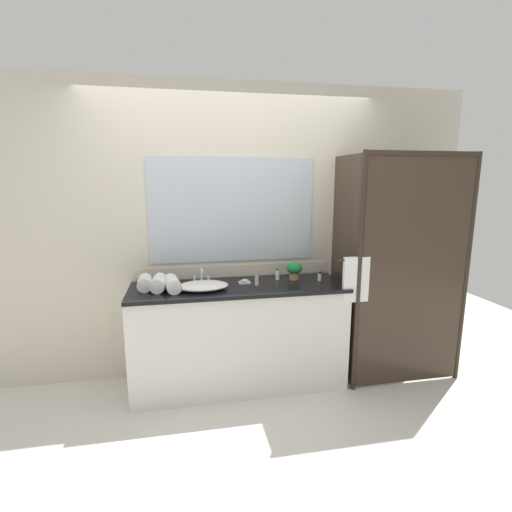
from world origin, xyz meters
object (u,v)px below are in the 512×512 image
(sink_basin, at_px, (203,286))
(rolled_towel_near_edge, at_px, (145,283))
(faucet, at_px, (202,278))
(rolled_towel_middle, at_px, (159,283))
(soap_dish, at_px, (245,282))
(amenity_bottle_body_wash, at_px, (257,280))
(amenity_bottle_lotion, at_px, (320,277))
(rolled_towel_far_edge, at_px, (172,284))
(potted_plant, at_px, (294,269))
(amenity_bottle_conditioner, at_px, (277,274))

(sink_basin, height_order, rolled_towel_near_edge, rolled_towel_near_edge)
(sink_basin, xyz_separation_m, faucet, (0.00, 0.19, 0.01))
(sink_basin, distance_m, rolled_towel_middle, 0.36)
(faucet, distance_m, rolled_towel_middle, 0.38)
(soap_dish, xyz_separation_m, amenity_bottle_body_wash, (0.09, -0.08, 0.03))
(amenity_bottle_lotion, bearing_deg, faucet, 173.50)
(amenity_bottle_lotion, bearing_deg, amenity_bottle_body_wash, -176.75)
(soap_dish, xyz_separation_m, rolled_towel_far_edge, (-0.60, -0.12, 0.04))
(faucet, xyz_separation_m, rolled_towel_near_edge, (-0.46, -0.11, 0.01))
(sink_basin, height_order, potted_plant, potted_plant)
(amenity_bottle_body_wash, bearing_deg, sink_basin, -175.04)
(soap_dish, xyz_separation_m, amenity_bottle_conditioner, (0.31, 0.07, 0.03))
(sink_basin, relative_size, rolled_towel_middle, 1.72)
(sink_basin, bearing_deg, faucet, 90.00)
(sink_basin, relative_size, potted_plant, 2.61)
(amenity_bottle_conditioner, bearing_deg, potted_plant, -8.84)
(amenity_bottle_lotion, relative_size, rolled_towel_near_edge, 0.39)
(rolled_towel_far_edge, bearing_deg, amenity_bottle_body_wash, 3.01)
(soap_dish, relative_size, amenity_bottle_conditioner, 1.00)
(rolled_towel_near_edge, distance_m, rolled_towel_far_edge, 0.23)
(amenity_bottle_conditioner, distance_m, rolled_towel_middle, 1.03)
(amenity_bottle_body_wash, distance_m, amenity_bottle_lotion, 0.57)
(rolled_towel_near_edge, xyz_separation_m, rolled_towel_far_edge, (0.22, -0.08, 0.00))
(amenity_bottle_body_wash, height_order, rolled_towel_middle, rolled_towel_middle)
(faucet, bearing_deg, amenity_bottle_conditioner, -0.22)
(amenity_bottle_body_wash, distance_m, rolled_towel_far_edge, 0.70)
(faucet, height_order, potted_plant, potted_plant)
(soap_dish, bearing_deg, faucet, 169.04)
(potted_plant, distance_m, rolled_towel_far_edge, 1.07)
(rolled_towel_near_edge, height_order, rolled_towel_far_edge, rolled_towel_far_edge)
(faucet, distance_m, potted_plant, 0.82)
(faucet, bearing_deg, sink_basin, -90.00)
(amenity_bottle_conditioner, relative_size, rolled_towel_near_edge, 0.48)
(potted_plant, height_order, rolled_towel_near_edge, potted_plant)
(amenity_bottle_conditioner, xyz_separation_m, rolled_towel_far_edge, (-0.91, -0.18, 0.01))
(amenity_bottle_lotion, relative_size, amenity_bottle_conditioner, 0.83)
(rolled_towel_far_edge, bearing_deg, rolled_towel_middle, 159.53)
(potted_plant, bearing_deg, rolled_towel_near_edge, -176.35)
(soap_dish, relative_size, rolled_towel_near_edge, 0.48)
(soap_dish, height_order, amenity_bottle_conditioner, amenity_bottle_conditioner)
(amenity_bottle_conditioner, height_order, rolled_towel_near_edge, rolled_towel_near_edge)
(rolled_towel_near_edge, bearing_deg, amenity_bottle_conditioner, 5.28)
(potted_plant, xyz_separation_m, amenity_bottle_body_wash, (-0.36, -0.12, -0.05))
(sink_basin, relative_size, amenity_bottle_body_wash, 4.76)
(amenity_bottle_body_wash, xyz_separation_m, rolled_towel_far_edge, (-0.69, -0.04, 0.02))
(soap_dish, relative_size, amenity_bottle_body_wash, 1.15)
(rolled_towel_far_edge, bearing_deg, faucet, 37.54)
(soap_dish, height_order, amenity_bottle_body_wash, amenity_bottle_body_wash)
(faucet, height_order, rolled_towel_near_edge, faucet)
(faucet, distance_m, amenity_bottle_body_wash, 0.48)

